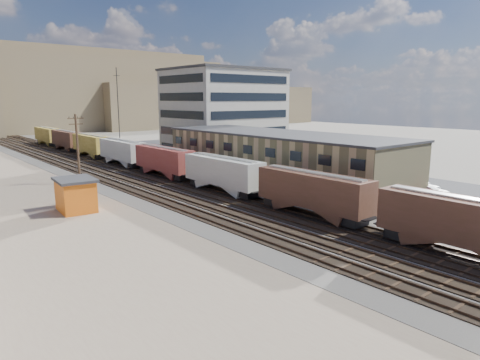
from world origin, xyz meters
TOP-DOWN VIEW (x-y plane):
  - ground at (0.00, 0.00)m, footprint 300.00×300.00m
  - ballast_bed at (0.00, 50.00)m, footprint 18.00×200.00m
  - asphalt_lot at (22.00, 35.00)m, footprint 26.00×120.00m
  - rail_tracks at (-0.55, 50.00)m, footprint 11.40×200.00m
  - freight_train at (3.80, 46.76)m, footprint 3.00×119.74m
  - warehouse at (14.98, 25.00)m, footprint 12.40×40.40m
  - office_tower at (27.95, 54.95)m, footprint 22.60×18.60m
  - utility_pole_north at (-8.50, 42.00)m, footprint 2.20×0.32m
  - radio_mast at (6.00, 60.00)m, footprint 1.20×0.16m
  - maintenance_shed at (-14.30, 26.76)m, footprint 4.25×5.28m
  - parked_car_red at (17.94, 3.99)m, footprint 4.32×5.00m
  - parked_car_white at (21.42, 5.17)m, footprint 2.63×5.08m
  - parked_car_silver at (22.75, 6.39)m, footprint 5.97×3.07m
  - parked_car_blue at (21.04, 38.15)m, footprint 4.00×5.87m
  - parked_car_far at (28.97, 61.66)m, footprint 2.72×5.19m

SIDE VIEW (x-z plane):
  - ground at x=0.00m, z-range 0.00..0.00m
  - asphalt_lot at x=22.00m, z-range 0.00..0.04m
  - ballast_bed at x=0.00m, z-range 0.00..0.06m
  - rail_tracks at x=-0.55m, z-range -0.01..0.23m
  - parked_car_blue at x=21.04m, z-range 0.00..1.49m
  - parked_car_white at x=21.42m, z-range 0.00..1.60m
  - parked_car_red at x=17.94m, z-range 0.00..1.62m
  - parked_car_silver at x=22.75m, z-range 0.00..1.66m
  - parked_car_far at x=28.97m, z-range 0.00..1.68m
  - maintenance_shed at x=-14.30m, z-range 0.04..3.69m
  - freight_train at x=3.80m, z-range 0.56..5.02m
  - warehouse at x=14.98m, z-range 0.03..7.28m
  - utility_pole_north at x=-8.50m, z-range 0.30..10.30m
  - radio_mast at x=6.00m, z-range 0.12..18.12m
  - office_tower at x=27.95m, z-range 0.04..18.49m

